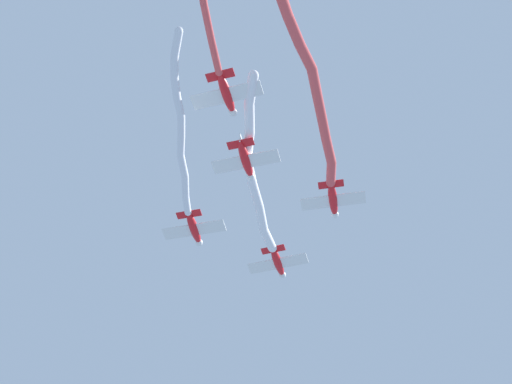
{
  "coord_description": "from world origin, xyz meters",
  "views": [
    {
      "loc": [
        38.46,
        -33.33,
        4.2
      ],
      "look_at": [
        -0.38,
        -7.46,
        58.92
      ],
      "focal_mm": 51.02,
      "sensor_mm": 36.0,
      "label": 1
    }
  ],
  "objects_px": {
    "airplane_left_wing": "(194,229)",
    "airplane_trail": "(227,94)",
    "airplane_slot": "(246,160)",
    "airplane_lead": "(278,262)",
    "airplane_right_wing": "(333,200)"
  },
  "relations": [
    {
      "from": "airplane_left_wing",
      "to": "airplane_right_wing",
      "type": "height_order",
      "value": "airplane_right_wing"
    },
    {
      "from": "airplane_lead",
      "to": "airplane_slot",
      "type": "distance_m",
      "value": 14.5
    },
    {
      "from": "airplane_right_wing",
      "to": "airplane_slot",
      "type": "relative_size",
      "value": 1.0
    },
    {
      "from": "airplane_slot",
      "to": "airplane_trail",
      "type": "height_order",
      "value": "airplane_trail"
    },
    {
      "from": "airplane_slot",
      "to": "airplane_trail",
      "type": "bearing_deg",
      "value": -179.63
    },
    {
      "from": "airplane_slot",
      "to": "airplane_trail",
      "type": "relative_size",
      "value": 0.99
    },
    {
      "from": "airplane_left_wing",
      "to": "airplane_slot",
      "type": "bearing_deg",
      "value": -136.35
    },
    {
      "from": "airplane_left_wing",
      "to": "airplane_right_wing",
      "type": "bearing_deg",
      "value": -91.36
    },
    {
      "from": "airplane_left_wing",
      "to": "airplane_trail",
      "type": "height_order",
      "value": "airplane_trail"
    },
    {
      "from": "airplane_left_wing",
      "to": "airplane_trail",
      "type": "distance_m",
      "value": 16.24
    },
    {
      "from": "airplane_lead",
      "to": "airplane_left_wing",
      "type": "height_order",
      "value": "airplane_lead"
    },
    {
      "from": "airplane_slot",
      "to": "airplane_trail",
      "type": "distance_m",
      "value": 7.28
    },
    {
      "from": "airplane_lead",
      "to": "airplane_trail",
      "type": "bearing_deg",
      "value": -177.72
    },
    {
      "from": "airplane_lead",
      "to": "airplane_left_wing",
      "type": "xyz_separation_m",
      "value": [
        -0.35,
        -10.25,
        -0.4
      ]
    },
    {
      "from": "airplane_lead",
      "to": "airplane_slot",
      "type": "relative_size",
      "value": 1.02
    }
  ]
}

